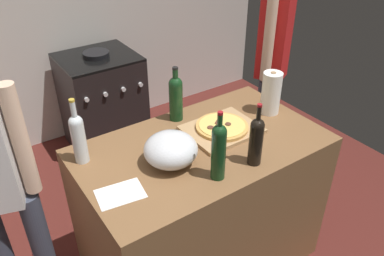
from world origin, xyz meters
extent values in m
cube|color=#511E19|center=(0.00, 1.27, -0.01)|extent=(4.18, 3.14, 0.02)
cube|color=brown|center=(0.04, 0.58, 0.46)|extent=(1.34, 0.78, 0.92)
cube|color=tan|center=(0.21, 0.63, 0.93)|extent=(0.40, 0.32, 0.02)
cylinder|color=tan|center=(0.21, 0.63, 0.95)|extent=(0.30, 0.30, 0.02)
cylinder|color=#EAC660|center=(0.21, 0.63, 0.96)|extent=(0.26, 0.26, 0.00)
cylinder|color=brown|center=(0.19, 0.62, 0.96)|extent=(0.02, 0.02, 0.01)
cylinder|color=brown|center=(0.24, 0.69, 0.96)|extent=(0.02, 0.02, 0.01)
cylinder|color=brown|center=(0.21, 0.66, 0.96)|extent=(0.03, 0.03, 0.01)
cylinder|color=brown|center=(0.20, 0.65, 0.96)|extent=(0.03, 0.03, 0.01)
cylinder|color=brown|center=(0.14, 0.64, 0.96)|extent=(0.04, 0.04, 0.01)
cylinder|color=brown|center=(0.18, 0.61, 0.96)|extent=(0.03, 0.03, 0.01)
cylinder|color=brown|center=(0.24, 0.61, 0.96)|extent=(0.03, 0.03, 0.01)
cylinder|color=#B2B2B7|center=(-0.18, 0.54, 0.92)|extent=(0.11, 0.11, 0.01)
ellipsoid|color=silver|center=(-0.18, 0.54, 1.00)|extent=(0.27, 0.27, 0.16)
cylinder|color=white|center=(0.58, 0.64, 1.05)|extent=(0.11, 0.11, 0.26)
cylinder|color=#997551|center=(0.58, 0.64, 1.05)|extent=(0.03, 0.03, 0.26)
cylinder|color=silver|center=(-0.54, 0.81, 1.03)|extent=(0.07, 0.07, 0.23)
sphere|color=silver|center=(-0.54, 0.81, 1.14)|extent=(0.07, 0.07, 0.07)
cylinder|color=silver|center=(-0.54, 0.81, 1.21)|extent=(0.03, 0.03, 0.09)
cylinder|color=gold|center=(-0.54, 0.81, 1.26)|extent=(0.03, 0.03, 0.01)
cylinder|color=#143819|center=(-0.06, 0.32, 1.04)|extent=(0.07, 0.07, 0.26)
sphere|color=#143819|center=(-0.06, 0.32, 1.17)|extent=(0.07, 0.07, 0.07)
cylinder|color=#143819|center=(-0.06, 0.32, 1.23)|extent=(0.02, 0.02, 0.07)
cylinder|color=maroon|center=(-0.06, 0.32, 1.27)|extent=(0.03, 0.03, 0.01)
cylinder|color=#143819|center=(0.07, 0.89, 1.03)|extent=(0.08, 0.08, 0.23)
sphere|color=#143819|center=(0.07, 0.89, 1.15)|extent=(0.08, 0.08, 0.08)
cylinder|color=#143819|center=(0.07, 0.89, 1.20)|extent=(0.03, 0.03, 0.07)
cylinder|color=black|center=(0.07, 0.89, 1.24)|extent=(0.03, 0.03, 0.01)
cylinder|color=black|center=(0.16, 0.31, 1.03)|extent=(0.07, 0.07, 0.22)
sphere|color=black|center=(0.16, 0.31, 1.14)|extent=(0.07, 0.07, 0.07)
cylinder|color=black|center=(0.16, 0.31, 1.20)|extent=(0.02, 0.02, 0.08)
cylinder|color=maroon|center=(0.16, 0.31, 1.24)|extent=(0.02, 0.02, 0.01)
cube|color=white|center=(-0.49, 0.47, 0.92)|extent=(0.23, 0.18, 0.00)
cube|color=black|center=(0.11, 2.19, 0.43)|extent=(0.63, 0.58, 0.85)
cube|color=black|center=(0.11, 2.19, 0.86)|extent=(0.63, 0.58, 0.02)
cylinder|color=silver|center=(-0.13, 1.89, 0.66)|extent=(0.04, 0.02, 0.04)
cylinder|color=silver|center=(0.03, 1.89, 0.66)|extent=(0.04, 0.02, 0.04)
cylinder|color=silver|center=(0.19, 1.89, 0.66)|extent=(0.04, 0.02, 0.04)
cylinder|color=silver|center=(0.34, 1.89, 0.66)|extent=(0.04, 0.02, 0.04)
cylinder|color=black|center=(0.10, 2.18, 0.89)|extent=(0.22, 0.22, 0.04)
cylinder|color=#383D4C|center=(-0.83, 0.85, 0.40)|extent=(0.11, 0.11, 0.80)
cylinder|color=beige|center=(-0.79, 0.83, 1.12)|extent=(0.08, 0.08, 0.57)
cylinder|color=#383D4C|center=(1.13, 1.14, 0.43)|extent=(0.11, 0.11, 0.85)
cylinder|color=#383D4C|center=(0.98, 1.06, 0.43)|extent=(0.11, 0.11, 0.85)
cube|color=red|center=(1.06, 1.10, 1.17)|extent=(0.26, 0.27, 0.64)
cylinder|color=beige|center=(1.18, 1.17, 1.19)|extent=(0.08, 0.08, 0.61)
cylinder|color=beige|center=(0.93, 1.04, 1.19)|extent=(0.08, 0.08, 0.61)
camera|label=1|loc=(-0.97, -0.80, 2.11)|focal=36.48mm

